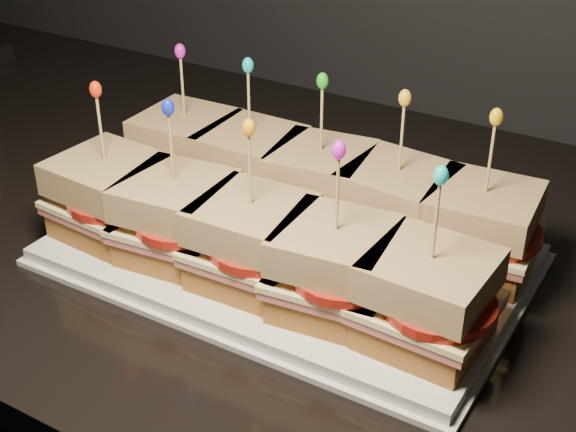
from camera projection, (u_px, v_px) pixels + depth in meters
The scene contains 74 objects.
cabinet at pixel (151, 428), 1.24m from camera, with size 2.44×0.71×0.83m, color black.
granite_slab at pixel (122, 179), 1.02m from camera, with size 2.48×0.75×0.03m, color black.
platter at pixel (288, 255), 0.82m from camera, with size 0.46×0.28×0.02m, color silver.
platter_rim at pixel (288, 260), 0.83m from camera, with size 0.47×0.30×0.01m, color silver.
sandwich_0_bread_bot at pixel (188, 171), 0.94m from camera, with size 0.10×0.10×0.03m, color brown.
sandwich_0_ham at pixel (187, 157), 0.93m from camera, with size 0.11×0.10×0.01m, color #B85951.
sandwich_0_cheese at pixel (187, 152), 0.93m from camera, with size 0.11×0.10×0.01m, color #FBEB9D.
sandwich_0_tomato at pixel (192, 150), 0.91m from camera, with size 0.10×0.10×0.01m, color #AB1D13.
sandwich_0_bread_top at pixel (185, 129), 0.91m from camera, with size 0.10×0.10×0.03m, color brown.
sandwich_0_pick at pixel (183, 90), 0.89m from camera, with size 0.00×0.00×0.09m, color tan.
sandwich_0_frill at pixel (180, 51), 0.87m from camera, with size 0.01×0.01×0.02m, color #C214AB.
sandwich_1_bread_bot at pixel (251, 189), 0.90m from camera, with size 0.10×0.10×0.03m, color brown.
sandwich_1_ham at pixel (251, 175), 0.89m from camera, with size 0.11×0.10×0.01m, color #B85951.
sandwich_1_cheese at pixel (251, 169), 0.89m from camera, with size 0.11×0.10×0.01m, color #FBEB9D.
sandwich_1_tomato at pixel (257, 168), 0.87m from camera, with size 0.10×0.10×0.01m, color #AB1D13.
sandwich_1_bread_top at pixel (250, 146), 0.87m from camera, with size 0.10×0.10×0.03m, color brown.
sandwich_1_pick at pixel (249, 106), 0.85m from camera, with size 0.00×0.00×0.09m, color tan.
sandwich_1_frill at pixel (248, 65), 0.83m from camera, with size 0.01×0.01×0.02m, color #0EACB6.
sandwich_2_bread_bot at pixel (320, 209), 0.86m from camera, with size 0.10×0.10×0.03m, color brown.
sandwich_2_ham at pixel (320, 194), 0.85m from camera, with size 0.11×0.10×0.01m, color #B85951.
sandwich_2_cheese at pixel (320, 189), 0.85m from camera, with size 0.11×0.10×0.01m, color #FBEB9D.
sandwich_2_tomato at pixel (327, 187), 0.83m from camera, with size 0.10×0.10×0.01m, color #AB1D13.
sandwich_2_bread_top at pixel (321, 164), 0.83m from camera, with size 0.10×0.10×0.03m, color brown.
sandwich_2_pick at pixel (321, 123), 0.81m from camera, with size 0.00×0.00×0.09m, color tan.
sandwich_2_frill at pixel (322, 81), 0.79m from camera, with size 0.01×0.01×0.02m, color green.
sandwich_3_bread_bot at pixel (394, 230), 0.82m from camera, with size 0.10×0.10×0.03m, color brown.
sandwich_3_ham at pixel (396, 216), 0.81m from camera, with size 0.11×0.10×0.01m, color #B85951.
sandwich_3_cheese at pixel (396, 210), 0.81m from camera, with size 0.11×0.10×0.01m, color #FBEB9D.
sandwich_3_tomato at pixel (405, 209), 0.80m from camera, with size 0.10×0.10×0.01m, color #AB1D13.
sandwich_3_bread_top at pixel (398, 185), 0.79m from camera, with size 0.10×0.10×0.03m, color brown.
sandwich_3_pick at pixel (401, 142), 0.77m from camera, with size 0.00×0.00×0.09m, color tan.
sandwich_3_frill at pixel (405, 98), 0.75m from camera, with size 0.01×0.01×0.02m, color gold.
sandwich_4_bread_bot at pixel (477, 254), 0.78m from camera, with size 0.10×0.10×0.03m, color brown.
sandwich_4_ham at pixel (479, 239), 0.77m from camera, with size 0.11×0.10×0.01m, color #B85951.
sandwich_4_cheese at pixel (480, 233), 0.77m from camera, with size 0.11×0.10×0.01m, color #FBEB9D.
sandwich_4_tomato at pixel (491, 232), 0.76m from camera, with size 0.10×0.10×0.01m, color #AB1D13.
sandwich_4_bread_top at pixel (484, 207), 0.76m from camera, with size 0.10×0.10×0.03m, color brown.
sandwich_4_pick at pixel (490, 163), 0.73m from camera, with size 0.00×0.00×0.09m, color tan.
sandwich_4_frill at pixel (496, 117), 0.71m from camera, with size 0.01×0.01×0.02m, color #EDAC0C.
sandwich_5_bread_bot at pixel (112, 219), 0.84m from camera, with size 0.10×0.10×0.03m, color brown.
sandwich_5_ham at pixel (110, 205), 0.83m from camera, with size 0.11×0.10×0.01m, color #B85951.
sandwich_5_cheese at pixel (110, 199), 0.83m from camera, with size 0.11×0.10×0.01m, color #FBEB9D.
sandwich_5_tomato at pixel (114, 198), 0.81m from camera, with size 0.10×0.10×0.01m, color #AB1D13.
sandwich_5_bread_top at pixel (106, 174), 0.81m from camera, with size 0.10×0.10×0.03m, color brown.
sandwich_5_pick at pixel (101, 132), 0.79m from camera, with size 0.00×0.00×0.09m, color tan.
sandwich_5_frill at pixel (95, 89), 0.77m from camera, with size 0.01×0.01×0.02m, color red.
sandwich_6_bread_bot at pixel (179, 242), 0.80m from camera, with size 0.10×0.10×0.03m, color brown.
sandwich_6_ham at pixel (178, 227), 0.79m from camera, with size 0.11×0.10×0.01m, color #B85951.
sandwich_6_cheese at pixel (177, 221), 0.79m from camera, with size 0.11×0.10×0.01m, color #FBEB9D.
sandwich_6_tomato at pixel (183, 221), 0.78m from camera, with size 0.10×0.10×0.01m, color #AB1D13.
sandwich_6_bread_top at pixel (175, 196), 0.77m from camera, with size 0.10×0.10×0.03m, color brown.
sandwich_6_pick at pixel (172, 152), 0.75m from camera, with size 0.00×0.00×0.09m, color tan.
sandwich_6_frill at pixel (168, 107), 0.73m from camera, with size 0.01×0.01×0.02m, color #1220D5.
sandwich_7_bread_bot at pixel (252, 267), 0.76m from camera, with size 0.10×0.10×0.03m, color brown.
sandwich_7_ham at pixel (252, 252), 0.75m from camera, with size 0.11×0.10×0.01m, color #B85951.
sandwich_7_cheese at pixel (252, 246), 0.75m from camera, with size 0.11×0.10×0.01m, color #FBEB9D.
sandwich_7_tomato at pixel (259, 245), 0.74m from camera, with size 0.10×0.10×0.01m, color #AB1D13.
sandwich_7_bread_top at pixel (251, 219), 0.74m from camera, with size 0.10×0.10×0.03m, color brown.
sandwich_7_pick at pixel (250, 174), 0.71m from camera, with size 0.00×0.00×0.09m, color tan.
sandwich_7_frill at pixel (249, 128), 0.69m from camera, with size 0.01×0.01×0.02m, color orange.
sandwich_8_bread_bot at pixel (334, 295), 0.72m from camera, with size 0.10×0.10×0.03m, color brown.
sandwich_8_ham at pixel (334, 279), 0.71m from camera, with size 0.11×0.10×0.01m, color #B85951.
sandwich_8_cheese at pixel (335, 273), 0.71m from camera, with size 0.11×0.10×0.01m, color #FBEB9D.
sandwich_8_tomato at pixel (344, 273), 0.70m from camera, with size 0.10×0.10×0.01m, color #AB1D13.
sandwich_8_bread_top at pixel (336, 246), 0.70m from camera, with size 0.10×0.10×0.03m, color brown.
sandwich_8_pick at pixel (337, 199), 0.67m from camera, with size 0.00×0.00×0.09m, color tan.
sandwich_8_frill at pixel (339, 150), 0.65m from camera, with size 0.01×0.01×0.02m, color #D61ACF.
sandwich_9_bread_bot at pixel (425, 326), 0.68m from camera, with size 0.10×0.10×0.03m, color brown.
sandwich_9_ham at pixel (426, 310), 0.68m from camera, with size 0.11×0.10×0.01m, color #B85951.
sandwich_9_cheese at pixel (427, 303), 0.67m from camera, with size 0.11×0.10×0.01m, color #FBEB9D.
sandwich_9_tomato at pixel (439, 304), 0.66m from camera, with size 0.10×0.10×0.01m, color #AB1D13.
sandwich_9_bread_top at pixel (430, 275), 0.66m from camera, with size 0.10×0.10×0.03m, color brown.
sandwich_9_pick at pixel (435, 226), 0.63m from camera, with size 0.00×0.00×0.09m, color tan.
sandwich_9_frill at pixel (441, 176), 0.61m from camera, with size 0.01×0.01×0.02m, color #15C2B4.
Camera 1 is at (0.97, 0.97, 1.32)m, focal length 50.00 mm.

